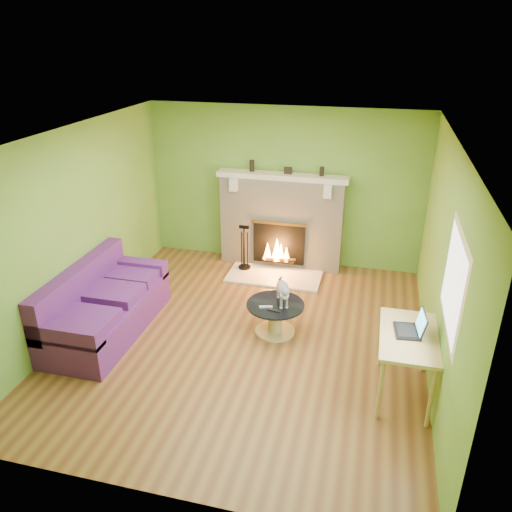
{
  "coord_description": "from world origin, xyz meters",
  "views": [
    {
      "loc": [
        1.46,
        -5.26,
        3.67
      ],
      "look_at": [
        0.05,
        0.4,
        1.0
      ],
      "focal_mm": 35.0,
      "sensor_mm": 36.0,
      "label": 1
    }
  ],
  "objects_px": {
    "sofa": "(103,307)",
    "coffee_table": "(275,316)",
    "cat": "(283,291)",
    "desk": "(408,342)"
  },
  "relations": [
    {
      "from": "sofa",
      "to": "coffee_table",
      "type": "relative_size",
      "value": 2.66
    },
    {
      "from": "coffee_table",
      "to": "cat",
      "type": "relative_size",
      "value": 1.37
    },
    {
      "from": "sofa",
      "to": "coffee_table",
      "type": "bearing_deg",
      "value": 12.55
    },
    {
      "from": "sofa",
      "to": "cat",
      "type": "distance_m",
      "value": 2.36
    },
    {
      "from": "cat",
      "to": "desk",
      "type": "bearing_deg",
      "value": -50.56
    },
    {
      "from": "coffee_table",
      "to": "cat",
      "type": "xyz_separation_m",
      "value": [
        0.08,
        0.05,
        0.35
      ]
    },
    {
      "from": "sofa",
      "to": "desk",
      "type": "bearing_deg",
      "value": -5.42
    },
    {
      "from": "coffee_table",
      "to": "sofa",
      "type": "bearing_deg",
      "value": -167.45
    },
    {
      "from": "coffee_table",
      "to": "cat",
      "type": "bearing_deg",
      "value": 32.01
    },
    {
      "from": "sofa",
      "to": "cat",
      "type": "relative_size",
      "value": 3.63
    }
  ]
}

